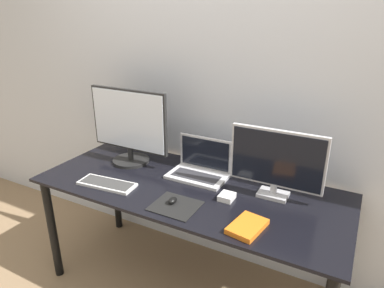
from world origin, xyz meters
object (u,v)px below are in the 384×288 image
mouse (173,201)px  power_brick (227,197)px  monitor_right (276,162)px  laptop (200,167)px  monitor_left (129,126)px  keyboard (107,184)px  book (247,226)px

mouse → power_brick: mouse is taller
monitor_right → laptop: size_ratio=1.43×
laptop → monitor_right: bearing=-5.2°
monitor_left → keyboard: 0.42m
monitor_left → monitor_right: monitor_left is taller
laptop → mouse: 0.38m
monitor_right → book: monitor_right is taller
book → power_brick: size_ratio=2.47×
monitor_left → laptop: size_ratio=1.61×
book → monitor_left: bearing=159.3°
monitor_right → mouse: (-0.44, -0.33, -0.19)m
laptop → book: laptop is taller
monitor_left → laptop: 0.54m
monitor_right → mouse: bearing=-143.1°
monitor_right → power_brick: 0.32m
monitor_right → book: 0.41m
mouse → book: 0.42m
monitor_left → power_brick: monitor_left is taller
monitor_left → monitor_right: 0.97m
monitor_right → laptop: 0.49m
book → laptop: bearing=138.1°
mouse → power_brick: bearing=37.3°
keyboard → laptop: bearing=42.0°
power_brick → monitor_right: bearing=36.4°
keyboard → power_brick: power_brick is taller
laptop → keyboard: 0.57m
mouse → book: (0.42, -0.03, -0.01)m
laptop → book: bearing=-41.9°
laptop → keyboard: bearing=-138.0°
laptop → book: (0.45, -0.40, -0.04)m
monitor_right → book: size_ratio=2.34×
mouse → monitor_left: bearing=147.7°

